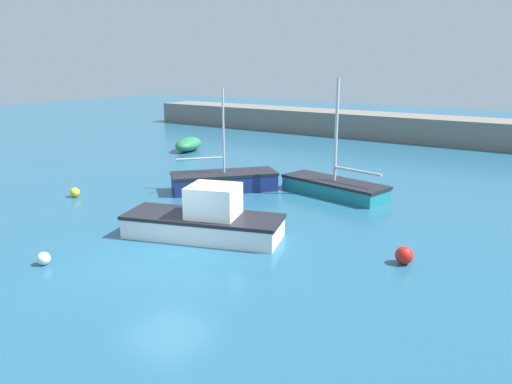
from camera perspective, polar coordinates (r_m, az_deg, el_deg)
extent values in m
cube|color=#235B7A|center=(15.45, -10.14, -8.12)|extent=(120.00, 120.00, 0.20)
cube|color=slate|center=(40.13, 19.74, 6.73)|extent=(52.67, 3.86, 1.88)
cube|color=white|center=(17.19, -6.04, -4.07)|extent=(5.62, 3.48, 0.66)
cube|color=black|center=(17.07, -6.08, -2.83)|extent=(5.73, 3.55, 0.12)
cube|color=silver|center=(16.78, -4.86, -1.21)|extent=(2.02, 1.92, 1.19)
cube|color=teal|center=(22.79, 8.90, 0.36)|extent=(5.11, 2.55, 0.57)
cube|color=black|center=(22.71, 8.94, 1.20)|extent=(5.21, 2.60, 0.12)
cylinder|color=silver|center=(22.30, 9.16, 6.84)|extent=(0.14, 0.14, 4.63)
cylinder|color=silver|center=(21.89, 11.50, 2.38)|extent=(2.37, 0.58, 0.11)
cube|color=navy|center=(23.38, -3.65, 1.09)|extent=(4.41, 4.72, 0.74)
cube|color=black|center=(23.28, -3.67, 2.11)|extent=(4.50, 4.82, 0.12)
cylinder|color=silver|center=(22.95, -3.75, 6.78)|extent=(0.09, 0.09, 3.94)
cylinder|color=silver|center=(22.95, -6.39, 3.84)|extent=(1.49, 1.70, 0.08)
ellipsoid|color=#287A4C|center=(34.35, -7.72, 5.45)|extent=(2.49, 3.42, 0.90)
sphere|color=red|center=(15.52, 16.58, -6.95)|extent=(0.54, 0.54, 0.54)
sphere|color=yellow|center=(23.61, -20.00, -0.03)|extent=(0.43, 0.43, 0.43)
sphere|color=white|center=(16.12, -23.11, -7.00)|extent=(0.39, 0.39, 0.39)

